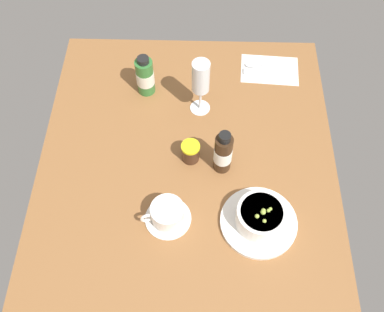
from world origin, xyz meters
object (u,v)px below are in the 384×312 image
coffee_cup (167,214)px  wine_glass (201,79)px  cutlery_setting (268,69)px  sauce_bottle_green (145,76)px  jam_jar (191,152)px  sauce_bottle_brown (223,153)px  porridge_bowl (260,218)px

coffee_cup → wine_glass: size_ratio=0.68×
cutlery_setting → sauce_bottle_green: 40.48cm
jam_jar → sauce_bottle_brown: (-2.53, -8.80, 3.76)cm
porridge_bowl → sauce_bottle_brown: sauce_bottle_brown is taller
wine_glass → sauce_bottle_green: size_ratio=1.37×
wine_glass → cutlery_setting: bearing=-53.3°
cutlery_setting → coffee_cup: coffee_cup is taller
jam_jar → sauce_bottle_brown: 9.90cm
porridge_bowl → sauce_bottle_brown: size_ratio=1.30×
sauce_bottle_green → sauce_bottle_brown: bearing=-139.6°
coffee_cup → sauce_bottle_brown: (16.44, -14.25, 3.86)cm
coffee_cup → sauce_bottle_brown: 22.10cm
wine_glass → sauce_bottle_green: (6.73, 16.88, -6.57)cm
sauce_bottle_green → coffee_cup: bearing=-168.4°
sauce_bottle_brown → sauce_bottle_green: (27.39, 23.29, -0.53)cm
cutlery_setting → sauce_bottle_brown: 40.71cm
sauce_bottle_green → jam_jar: bearing=-149.8°
porridge_bowl → jam_jar: porridge_bowl is taller
coffee_cup → sauce_bottle_green: bearing=11.6°
jam_jar → coffee_cup: bearing=164.0°
porridge_bowl → sauce_bottle_green: size_ratio=1.43×
wine_glass → porridge_bowl: bearing=-157.3°
porridge_bowl → coffee_cup: 23.66cm
wine_glass → jam_jar: wine_glass is taller
jam_jar → wine_glass: bearing=-7.5°
jam_jar → sauce_bottle_brown: size_ratio=0.40×
porridge_bowl → sauce_bottle_green: 55.23cm
cutlery_setting → sauce_bottle_brown: bearing=157.2°
porridge_bowl → cutlery_setting: (54.06, -6.15, -3.10)cm
coffee_cup → wine_glass: wine_glass is taller
coffee_cup → jam_jar: (18.98, -5.45, 0.10)cm
porridge_bowl → coffee_cup: size_ratio=1.54×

